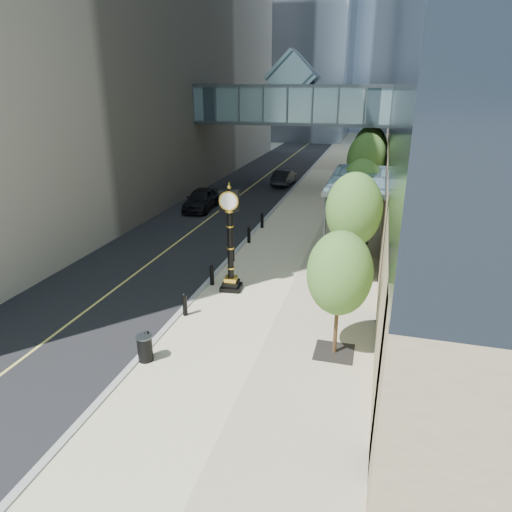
% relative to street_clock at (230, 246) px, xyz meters
% --- Properties ---
extents(ground, '(320.00, 320.00, 0.00)m').
position_rel_street_clock_xyz_m(ground, '(1.65, -7.14, -2.21)').
color(ground, gray).
rests_on(ground, ground).
extents(road, '(8.00, 180.00, 0.02)m').
position_rel_street_clock_xyz_m(road, '(-5.35, 32.86, -2.20)').
color(road, black).
rests_on(road, ground).
extents(sidewalk, '(8.00, 180.00, 0.06)m').
position_rel_street_clock_xyz_m(sidewalk, '(2.65, 32.86, -2.18)').
color(sidewalk, '#BEB592').
rests_on(sidewalk, ground).
extents(curb, '(0.25, 180.00, 0.07)m').
position_rel_street_clock_xyz_m(curb, '(-1.35, 32.86, -2.17)').
color(curb, gray).
rests_on(curb, ground).
extents(skywalk, '(17.00, 4.20, 5.80)m').
position_rel_street_clock_xyz_m(skywalk, '(-1.35, 20.86, 5.51)').
color(skywalk, slate).
rests_on(skywalk, ground).
extents(entrance_canopy, '(3.00, 8.00, 4.38)m').
position_rel_street_clock_xyz_m(entrance_canopy, '(5.13, 6.86, 1.99)').
color(entrance_canopy, '#383F44').
rests_on(entrance_canopy, ground).
extents(bollard_row, '(0.20, 16.20, 0.90)m').
position_rel_street_clock_xyz_m(bollard_row, '(-1.05, 1.86, -1.70)').
color(bollard_row, black).
rests_on(bollard_row, sidewalk).
extents(street_trees, '(2.84, 28.52, 5.84)m').
position_rel_street_clock_xyz_m(street_trees, '(5.25, 10.94, 1.52)').
color(street_trees, black).
rests_on(street_trees, sidewalk).
extents(street_clock, '(1.01, 1.01, 4.95)m').
position_rel_street_clock_xyz_m(street_clock, '(0.00, 0.00, 0.00)').
color(street_clock, black).
rests_on(street_clock, sidewalk).
extents(trash_bin, '(0.69, 0.69, 0.90)m').
position_rel_street_clock_xyz_m(trash_bin, '(-1.05, -6.37, -1.70)').
color(trash_bin, black).
rests_on(trash_bin, sidewalk).
extents(pedestrian, '(0.62, 0.42, 1.67)m').
position_rel_street_clock_xyz_m(pedestrian, '(5.66, 4.03, -1.31)').
color(pedestrian, '#B8B1A8').
rests_on(pedestrian, sidewalk).
extents(car_near, '(2.21, 4.86, 1.62)m').
position_rel_street_clock_xyz_m(car_near, '(-6.80, 13.42, -1.38)').
color(car_near, black).
rests_on(car_near, road).
extents(car_far, '(1.77, 4.41, 1.43)m').
position_rel_street_clock_xyz_m(car_far, '(-2.55, 24.08, -1.47)').
color(car_far, black).
rests_on(car_far, road).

